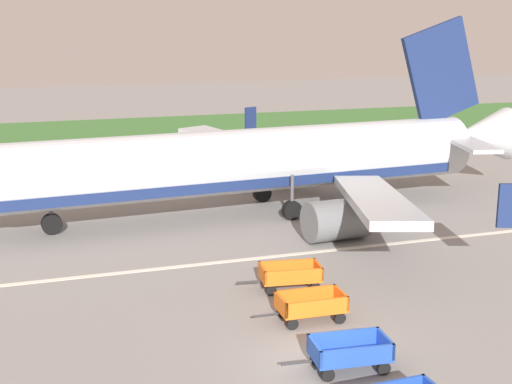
# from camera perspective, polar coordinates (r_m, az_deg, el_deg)

# --- Properties ---
(ground_plane) EXTENTS (220.00, 220.00, 0.00)m
(ground_plane) POSITION_cam_1_polar(r_m,az_deg,el_deg) (24.26, 5.37, -13.52)
(ground_plane) COLOR gray
(grass_strip) EXTENTS (220.00, 28.00, 0.06)m
(grass_strip) POSITION_cam_1_polar(r_m,az_deg,el_deg) (70.61, -10.94, 4.28)
(grass_strip) COLOR #3D7033
(grass_strip) RESTS_ON ground
(apron_stripe) EXTENTS (120.00, 0.36, 0.01)m
(apron_stripe) POSITION_cam_1_polar(r_m,az_deg,el_deg) (33.74, -2.10, -5.54)
(apron_stripe) COLOR silver
(apron_stripe) RESTS_ON ground
(airplane) EXTENTS (37.65, 30.23, 11.34)m
(airplane) POSITION_cam_1_polar(r_m,az_deg,el_deg) (41.43, -0.20, 2.42)
(airplane) COLOR #B2B7BC
(airplane) RESTS_ON ground
(baggage_cart_second_in_row) EXTENTS (3.60, 1.62, 1.07)m
(baggage_cart_second_in_row) POSITION_cam_1_polar(r_m,az_deg,el_deg) (23.73, 7.49, -12.60)
(baggage_cart_second_in_row) COLOR #234CB2
(baggage_cart_second_in_row) RESTS_ON ground
(baggage_cart_third_in_row) EXTENTS (3.57, 1.47, 1.07)m
(baggage_cart_third_in_row) POSITION_cam_1_polar(r_m,az_deg,el_deg) (27.18, 4.40, -9.04)
(baggage_cart_third_in_row) COLOR orange
(baggage_cart_third_in_row) RESTS_ON ground
(baggage_cart_fourth_in_row) EXTENTS (3.62, 1.73, 1.07)m
(baggage_cart_fourth_in_row) POSITION_cam_1_polar(r_m,az_deg,el_deg) (30.18, 2.74, -6.68)
(baggage_cart_fourth_in_row) COLOR orange
(baggage_cart_fourth_in_row) RESTS_ON ground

